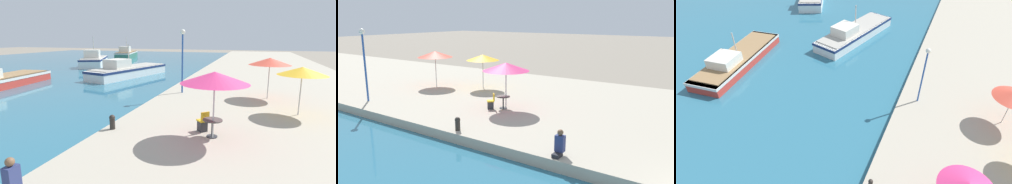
% 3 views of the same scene
% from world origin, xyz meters
% --- Properties ---
extents(quay_promenade, '(16.00, 90.00, 0.53)m').
position_xyz_m(quay_promenade, '(8.00, 37.00, 0.26)').
color(quay_promenade, '#B2A893').
rests_on(quay_promenade, ground_plane).
extents(fishing_boat_near, '(4.46, 10.88, 3.22)m').
position_xyz_m(fishing_boat_near, '(-15.73, 19.25, 0.68)').
color(fishing_boat_near, red).
rests_on(fishing_boat_near, water_basin).
extents(fishing_boat_mid, '(5.67, 11.39, 3.77)m').
position_xyz_m(fishing_boat_mid, '(-7.51, 28.96, 0.79)').
color(fishing_boat_mid, white).
rests_on(fishing_boat_mid, water_basin).
extents(mooring_bollard, '(0.26, 0.26, 0.65)m').
position_xyz_m(mooring_bollard, '(0.45, 11.42, 0.88)').
color(mooring_bollard, '#2D2823').
rests_on(mooring_bollard, quay_promenade).
extents(lamppost, '(0.36, 0.36, 4.56)m').
position_xyz_m(lamppost, '(1.37, 19.99, 3.62)').
color(lamppost, '#28519E').
rests_on(lamppost, quay_promenade).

